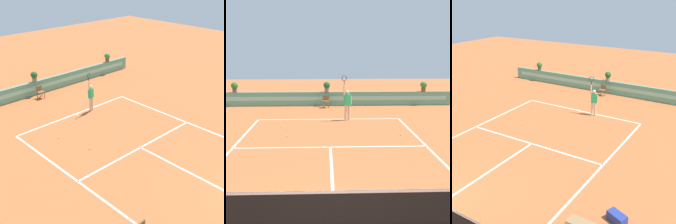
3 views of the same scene
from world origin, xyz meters
The scene contains 11 objects.
ground_plane centered at (0.00, 6.00, 0.00)m, with size 60.00×60.00×0.00m, color #BC6033.
court_lines centered at (0.00, 6.72, 0.00)m, with size 8.32×11.94×0.01m.
back_wall_barrier centered at (0.00, 16.39, 0.50)m, with size 18.00×0.21×1.00m.
ball_kid_chair centered at (-0.16, 15.66, 0.48)m, with size 0.44×0.44×0.85m.
gear_bag centered at (6.07, 3.24, 0.18)m, with size 0.70×0.36×0.36m, color navy.
tennis_player centered at (1.05, 11.60, 1.05)m, with size 0.59×0.33×2.58m.
tennis_ball_near_baseline centered at (-2.02, 8.06, 0.03)m, with size 0.07×0.07×0.07m, color #CCE033.
tennis_ball_mid_court centered at (-2.52, 10.11, 0.03)m, with size 0.07×0.07×0.07m, color #CCE033.
tennis_ball_by_sideline centered at (3.40, 8.16, 0.03)m, with size 0.07×0.07×0.07m, color #CCE033.
potted_plant_centre centered at (-0.09, 16.39, 1.41)m, with size 0.48×0.48×0.72m.
potted_plant_far_left centered at (-6.58, 16.39, 1.41)m, with size 0.48×0.48×0.72m.
Camera 3 is at (8.87, -4.89, 7.47)m, focal length 48.77 mm.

